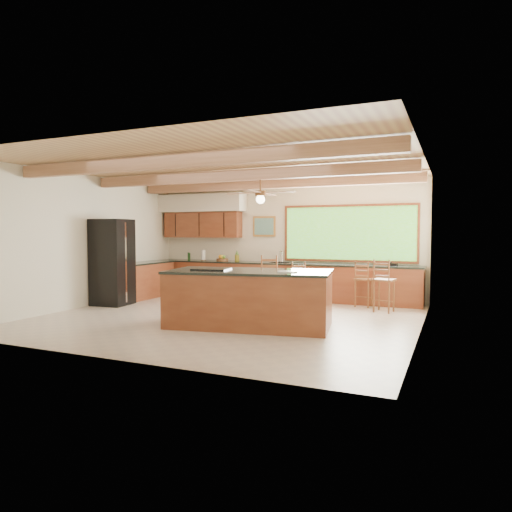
% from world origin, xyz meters
% --- Properties ---
extents(ground, '(7.20, 7.20, 0.00)m').
position_xyz_m(ground, '(0.00, 0.00, 0.00)').
color(ground, '#BDAC9C').
rests_on(ground, ground).
extents(room_shell, '(7.27, 6.54, 3.02)m').
position_xyz_m(room_shell, '(-0.17, 0.65, 2.21)').
color(room_shell, beige).
rests_on(room_shell, ground).
extents(counter_run, '(7.12, 3.10, 1.22)m').
position_xyz_m(counter_run, '(-0.82, 2.52, 0.46)').
color(counter_run, brown).
rests_on(counter_run, ground).
extents(island, '(3.10, 1.85, 1.03)m').
position_xyz_m(island, '(0.73, -0.54, 0.51)').
color(island, brown).
rests_on(island, ground).
extents(refrigerator, '(0.85, 0.83, 2.00)m').
position_xyz_m(refrigerator, '(-3.22, 0.40, 1.00)').
color(refrigerator, black).
rests_on(refrigerator, ground).
extents(bar_stool_a, '(0.55, 0.55, 1.19)m').
position_xyz_m(bar_stool_a, '(0.25, 1.54, 0.70)').
color(bar_stool_a, brown).
rests_on(bar_stool_a, ground).
extents(bar_stool_b, '(0.47, 0.47, 1.02)m').
position_xyz_m(bar_stool_b, '(0.80, 1.98, 0.61)').
color(bar_stool_b, brown).
rests_on(bar_stool_b, ground).
extents(bar_stool_c, '(0.40, 0.40, 1.04)m').
position_xyz_m(bar_stool_c, '(2.22, 2.39, 0.62)').
color(bar_stool_c, brown).
rests_on(bar_stool_c, ground).
extents(bar_stool_d, '(0.48, 0.48, 1.14)m').
position_xyz_m(bar_stool_d, '(2.75, 1.86, 0.67)').
color(bar_stool_d, brown).
rests_on(bar_stool_d, ground).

